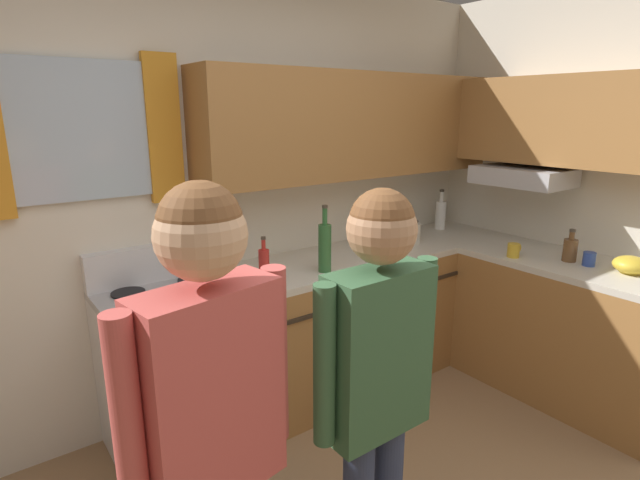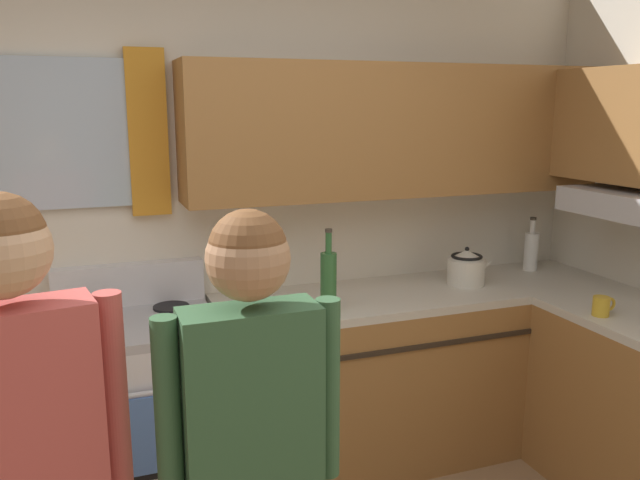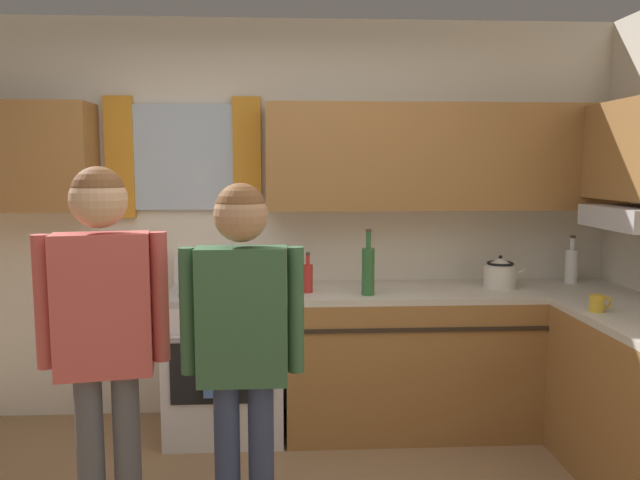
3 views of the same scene
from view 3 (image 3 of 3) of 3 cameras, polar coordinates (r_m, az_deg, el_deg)
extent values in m
cube|color=silver|center=(4.15, -5.17, 1.78)|extent=(4.60, 0.10, 2.60)
cube|color=silver|center=(4.11, -12.42, 7.44)|extent=(0.63, 0.03, 0.67)
cube|color=orange|center=(4.19, -17.98, 7.25)|extent=(0.18, 0.04, 0.77)
cube|color=orange|center=(4.06, -6.73, 7.56)|extent=(0.18, 0.04, 0.77)
cube|color=#9E6B38|center=(4.05, 11.50, 7.47)|extent=(2.27, 0.32, 0.66)
cube|color=#B7B7BC|center=(3.81, 27.31, 1.82)|extent=(0.40, 0.60, 0.12)
cube|color=#9E6B38|center=(4.11, 12.40, -10.80)|extent=(2.16, 0.62, 0.86)
cube|color=beige|center=(3.99, 12.57, -4.64)|extent=(2.16, 0.62, 0.04)
cube|color=#2D2319|center=(3.74, 13.81, -7.99)|extent=(2.04, 0.01, 0.02)
cube|color=silver|center=(3.98, -8.58, -11.28)|extent=(0.71, 0.62, 0.86)
cube|color=black|center=(3.67, -9.07, -12.06)|extent=(0.59, 0.01, 0.36)
cylinder|color=#ADADB2|center=(3.58, -9.18, -8.85)|extent=(0.59, 0.02, 0.02)
cube|color=#ADADB2|center=(3.87, -8.70, -4.93)|extent=(0.71, 0.62, 0.04)
cube|color=silver|center=(4.11, -8.36, -2.52)|extent=(0.71, 0.08, 0.20)
cylinder|color=black|center=(3.75, -11.60, -4.96)|extent=(0.17, 0.17, 0.01)
cylinder|color=black|center=(3.72, -6.19, -4.98)|extent=(0.17, 0.17, 0.01)
cylinder|color=black|center=(4.02, -11.03, -4.17)|extent=(0.17, 0.17, 0.01)
cylinder|color=black|center=(3.98, -5.98, -4.18)|extent=(0.17, 0.17, 0.01)
cube|color=#4C72B7|center=(3.62, -9.14, -11.64)|extent=(0.20, 0.02, 0.34)
cylinder|color=red|center=(3.75, -1.13, -3.58)|extent=(0.06, 0.06, 0.17)
cylinder|color=red|center=(3.73, -1.13, -1.85)|extent=(0.02, 0.02, 0.06)
cylinder|color=#3F382D|center=(3.73, -1.13, -1.27)|extent=(0.03, 0.03, 0.02)
cylinder|color=white|center=(4.38, 22.16, -2.26)|extent=(0.08, 0.08, 0.22)
cylinder|color=white|center=(4.36, 22.25, -0.33)|extent=(0.03, 0.03, 0.08)
cylinder|color=#3F382D|center=(4.35, 22.27, 0.28)|extent=(0.03, 0.03, 0.02)
cylinder|color=#2D6633|center=(3.68, 4.46, -2.93)|extent=(0.08, 0.08, 0.28)
cylinder|color=#2D6633|center=(3.65, 4.48, -0.01)|extent=(0.03, 0.03, 0.10)
cylinder|color=#3F382D|center=(3.65, 4.49, 0.88)|extent=(0.03, 0.03, 0.02)
cylinder|color=gold|center=(3.58, 24.15, -5.34)|extent=(0.08, 0.08, 0.09)
torus|color=gold|center=(3.60, 24.87, -5.23)|extent=(0.06, 0.01, 0.06)
cylinder|color=silver|center=(4.06, 16.23, -3.26)|extent=(0.20, 0.20, 0.14)
cone|color=silver|center=(4.05, 16.28, -1.94)|extent=(0.18, 0.18, 0.05)
sphere|color=black|center=(4.04, 16.29, -1.52)|extent=(0.02, 0.02, 0.02)
cone|color=silver|center=(4.10, 17.96, -2.83)|extent=(0.09, 0.04, 0.07)
torus|color=black|center=(4.05, 16.27, -2.08)|extent=(0.17, 0.17, 0.02)
cylinder|color=#4C4C51|center=(2.86, -17.26, -19.44)|extent=(0.11, 0.11, 0.82)
cylinder|color=#4C4C51|center=(2.88, -20.31, -19.40)|extent=(0.11, 0.11, 0.82)
cube|color=#BF4C47|center=(2.64, -19.37, -5.67)|extent=(0.40, 0.22, 0.58)
cylinder|color=#BF4C47|center=(2.62, -14.54, -5.08)|extent=(0.07, 0.07, 0.53)
cylinder|color=#BF4C47|center=(2.67, -24.15, -5.23)|extent=(0.07, 0.07, 0.53)
sphere|color=tan|center=(2.59, -19.74, 3.51)|extent=(0.23, 0.23, 0.23)
sphere|color=brown|center=(2.59, -19.77, 4.13)|extent=(0.21, 0.21, 0.21)
cylinder|color=#2D3856|center=(2.75, -5.42, -20.65)|extent=(0.11, 0.11, 0.79)
cylinder|color=#2D3856|center=(2.76, -8.50, -20.60)|extent=(0.11, 0.11, 0.79)
cube|color=#335938|center=(2.52, -7.18, -6.95)|extent=(0.36, 0.15, 0.56)
cylinder|color=#335938|center=(2.51, -2.25, -6.44)|extent=(0.07, 0.07, 0.51)
cylinder|color=#335938|center=(2.54, -12.07, -6.43)|extent=(0.07, 0.07, 0.51)
sphere|color=#A87A56|center=(2.46, -7.32, 2.30)|extent=(0.22, 0.22, 0.22)
sphere|color=brown|center=(2.45, -7.33, 2.93)|extent=(0.20, 0.20, 0.20)
camera|label=1|loc=(1.84, -44.39, 9.84)|focal=27.89mm
camera|label=2|loc=(1.08, -35.37, 15.60)|focal=36.17mm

